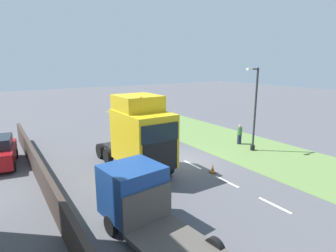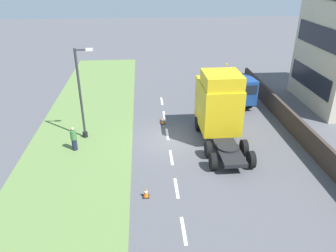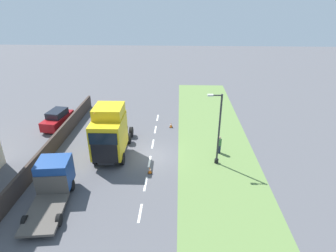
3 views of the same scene
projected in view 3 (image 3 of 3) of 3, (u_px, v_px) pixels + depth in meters
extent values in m
plane|color=#515156|center=(151.00, 156.00, 25.38)|extent=(120.00, 120.00, 0.00)
cube|color=#607F42|center=(217.00, 157.00, 25.16)|extent=(7.00, 44.00, 0.01)
cube|color=white|center=(158.00, 118.00, 33.24)|extent=(0.16, 1.80, 0.00)
cube|color=white|center=(155.00, 130.00, 30.35)|extent=(0.16, 1.80, 0.00)
cube|color=white|center=(153.00, 144.00, 27.45)|extent=(0.16, 1.80, 0.00)
cube|color=white|center=(150.00, 161.00, 24.56)|extent=(0.16, 1.80, 0.00)
cube|color=white|center=(145.00, 184.00, 21.67)|extent=(0.16, 1.80, 0.00)
cube|color=white|center=(140.00, 213.00, 18.78)|extent=(0.16, 1.80, 0.00)
cube|color=#382D28|center=(51.00, 147.00, 25.38)|extent=(0.25, 24.00, 1.51)
cube|color=black|center=(115.00, 143.00, 26.21)|extent=(1.45, 7.14, 0.24)
cube|color=gold|center=(109.00, 135.00, 24.06)|extent=(2.56, 3.95, 3.07)
cube|color=black|center=(105.00, 154.00, 22.55)|extent=(2.14, 0.08, 1.72)
cube|color=black|center=(103.00, 139.00, 21.97)|extent=(2.27, 0.08, 0.98)
cube|color=gold|center=(109.00, 111.00, 23.74)|extent=(2.42, 2.57, 0.90)
sphere|color=orange|center=(94.00, 113.00, 21.95)|extent=(0.14, 0.14, 0.14)
cylinder|color=black|center=(118.00, 134.00, 27.59)|extent=(1.40, 1.40, 0.12)
cylinder|color=black|center=(122.00, 159.00, 23.99)|extent=(0.33, 1.04, 1.04)
cylinder|color=black|center=(95.00, 158.00, 24.05)|extent=(0.33, 1.04, 1.04)
cylinder|color=black|center=(129.00, 138.00, 27.37)|extent=(0.33, 1.04, 1.04)
cylinder|color=black|center=(105.00, 138.00, 27.44)|extent=(0.33, 1.04, 1.04)
cylinder|color=black|center=(131.00, 132.00, 28.66)|extent=(0.33, 1.04, 1.04)
cylinder|color=black|center=(109.00, 132.00, 28.73)|extent=(0.33, 1.04, 1.04)
cube|color=navy|center=(55.00, 173.00, 20.26)|extent=(2.46, 2.32, 2.04)
cube|color=black|center=(58.00, 160.00, 21.04)|extent=(1.96, 0.27, 0.73)
cube|color=#4C4742|center=(45.00, 213.00, 18.07)|extent=(2.67, 4.08, 0.18)
cube|color=#4C4742|center=(51.00, 185.00, 19.41)|extent=(2.23, 0.36, 1.43)
cylinder|color=black|center=(43.00, 187.00, 20.70)|extent=(0.33, 0.82, 0.80)
cylinder|color=black|center=(72.00, 185.00, 20.85)|extent=(0.33, 0.82, 0.80)
cylinder|color=black|center=(25.00, 222.00, 17.50)|extent=(0.33, 0.82, 0.80)
cylinder|color=black|center=(59.00, 220.00, 17.64)|extent=(0.33, 0.82, 0.80)
cube|color=maroon|center=(58.00, 121.00, 30.60)|extent=(2.31, 4.42, 1.00)
cube|color=black|center=(57.00, 113.00, 30.34)|extent=(1.79, 2.51, 0.67)
cylinder|color=black|center=(59.00, 130.00, 29.44)|extent=(0.29, 0.66, 0.64)
cylinder|color=black|center=(45.00, 129.00, 29.71)|extent=(0.29, 0.66, 0.64)
cylinder|color=black|center=(71.00, 120.00, 31.89)|extent=(0.29, 0.66, 0.64)
cylinder|color=black|center=(58.00, 119.00, 32.15)|extent=(0.29, 0.66, 0.64)
cylinder|color=black|center=(216.00, 161.00, 24.26)|extent=(0.34, 0.34, 0.40)
cylinder|color=#2D2D33|center=(219.00, 131.00, 23.00)|extent=(0.15, 0.15, 6.28)
cylinder|color=#2D2D33|center=(216.00, 95.00, 21.73)|extent=(0.90, 0.11, 0.11)
cube|color=silver|center=(210.00, 95.00, 21.74)|extent=(0.44, 0.20, 0.16)
cylinder|color=#1E233D|center=(219.00, 149.00, 25.75)|extent=(0.34, 0.34, 0.80)
cylinder|color=#3F723F|center=(219.00, 142.00, 25.45)|extent=(0.39, 0.39, 0.63)
sphere|color=tan|center=(220.00, 138.00, 25.27)|extent=(0.22, 0.22, 0.22)
cube|color=black|center=(171.00, 127.00, 30.84)|extent=(0.36, 0.36, 0.03)
cone|color=orange|center=(171.00, 125.00, 30.71)|extent=(0.28, 0.28, 0.55)
cylinder|color=white|center=(171.00, 125.00, 30.70)|extent=(0.17, 0.17, 0.07)
cube|color=black|center=(150.00, 173.00, 22.96)|extent=(0.36, 0.36, 0.03)
cone|color=orange|center=(150.00, 170.00, 22.84)|extent=(0.28, 0.28, 0.55)
cylinder|color=white|center=(150.00, 170.00, 22.83)|extent=(0.17, 0.17, 0.07)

